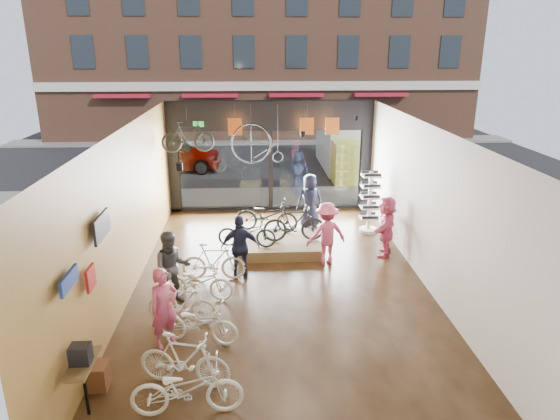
{
  "coord_description": "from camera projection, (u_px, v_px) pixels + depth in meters",
  "views": [
    {
      "loc": [
        -0.63,
        -10.89,
        5.52
      ],
      "look_at": [
        0.07,
        1.4,
        1.46
      ],
      "focal_mm": 32.0,
      "sensor_mm": 36.0,
      "label": 1
    }
  ],
  "objects": [
    {
      "name": "floor_bike_3",
      "position": [
        182.0,
        303.0,
        10.33
      ],
      "size": [
        1.55,
        0.7,
        0.9
      ],
      "primitive_type": "imported",
      "rotation": [
        0.0,
        0.0,
        1.38
      ],
      "color": "beige",
      "rests_on": "ground_plane"
    },
    {
      "name": "display_bike_right",
      "position": [
        267.0,
        216.0,
        14.65
      ],
      "size": [
        1.94,
        1.07,
        0.97
      ],
      "primitive_type": "imported",
      "rotation": [
        0.0,
        0.0,
        1.33
      ],
      "color": "black",
      "rests_on": "display_platform"
    },
    {
      "name": "street_road",
      "position": [
        264.0,
        156.0,
        26.32
      ],
      "size": [
        30.0,
        18.0,
        0.02
      ],
      "primitive_type": "cube",
      "color": "black",
      "rests_on": "ground"
    },
    {
      "name": "wall_right",
      "position": [
        430.0,
        208.0,
        11.68
      ],
      "size": [
        0.04,
        12.0,
        3.8
      ],
      "primitive_type": "cube",
      "color": "beige",
      "rests_on": "ground"
    },
    {
      "name": "floor_bike_1",
      "position": [
        184.0,
        360.0,
        8.41
      ],
      "size": [
        1.68,
        0.85,
        0.97
      ],
      "primitive_type": "imported",
      "rotation": [
        0.0,
        0.0,
        1.32
      ],
      "color": "beige",
      "rests_on": "ground_plane"
    },
    {
      "name": "customer_4",
      "position": [
        310.0,
        201.0,
        15.8
      ],
      "size": [
        0.93,
        0.7,
        1.71
      ],
      "primitive_type": "imported",
      "rotation": [
        0.0,
        0.0,
        3.34
      ],
      "color": "#161C33",
      "rests_on": "ground_plane"
    },
    {
      "name": "customer_1",
      "position": [
        172.0,
        268.0,
        11.0
      ],
      "size": [
        0.98,
        0.85,
        1.71
      ],
      "primitive_type": "imported",
      "rotation": [
        0.0,
        0.0,
        0.28
      ],
      "color": "#3F3F44",
      "rests_on": "ground_plane"
    },
    {
      "name": "sunglasses_rack",
      "position": [
        370.0,
        202.0,
        15.3
      ],
      "size": [
        0.65,
        0.57,
        1.93
      ],
      "primitive_type": null,
      "rotation": [
        0.0,
        0.0,
        0.19
      ],
      "color": "white",
      "rests_on": "ground_plane"
    },
    {
      "name": "ground_plane",
      "position": [
        280.0,
        286.0,
        12.1
      ],
      "size": [
        7.0,
        12.0,
        0.04
      ],
      "primitive_type": "cube",
      "color": "black",
      "rests_on": "ground"
    },
    {
      "name": "sidewalk_near",
      "position": [
        270.0,
        197.0,
        18.9
      ],
      "size": [
        30.0,
        2.4,
        0.12
      ],
      "primitive_type": "cube",
      "color": "slate",
      "rests_on": "ground"
    },
    {
      "name": "ceiling",
      "position": [
        281.0,
        128.0,
        10.89
      ],
      "size": [
        7.0,
        12.0,
        0.04
      ],
      "primitive_type": "cube",
      "color": "black",
      "rests_on": "ground"
    },
    {
      "name": "sidewalk_far",
      "position": [
        262.0,
        141.0,
        30.09
      ],
      "size": [
        30.0,
        2.0,
        0.12
      ],
      "primitive_type": "cube",
      "color": "slate",
      "rests_on": "ground"
    },
    {
      "name": "floor_bike_2",
      "position": [
        198.0,
        323.0,
        9.64
      ],
      "size": [
        1.7,
        0.94,
        0.85
      ],
      "primitive_type": "imported",
      "rotation": [
        0.0,
        0.0,
        1.32
      ],
      "color": "beige",
      "rests_on": "ground_plane"
    },
    {
      "name": "wall_left",
      "position": [
        126.0,
        214.0,
        11.31
      ],
      "size": [
        0.04,
        12.0,
        3.8
      ],
      "primitive_type": "cube",
      "color": "#A7753B",
      "rests_on": "ground"
    },
    {
      "name": "opposite_building",
      "position": [
        260.0,
        20.0,
        30.29
      ],
      "size": [
        26.0,
        5.0,
        14.0
      ],
      "primitive_type": "cube",
      "color": "brown",
      "rests_on": "ground"
    },
    {
      "name": "exit_sign",
      "position": [
        198.0,
        124.0,
        16.58
      ],
      "size": [
        0.35,
        0.06,
        0.18
      ],
      "primitive_type": "cube",
      "color": "#198C26",
      "rests_on": "storefront"
    },
    {
      "name": "customer_5",
      "position": [
        386.0,
        226.0,
        13.64
      ],
      "size": [
        1.03,
        1.63,
        1.68
      ],
      "primitive_type": "imported",
      "rotation": [
        0.0,
        0.0,
        4.34
      ],
      "color": "#CC4C72",
      "rests_on": "ground_plane"
    },
    {
      "name": "wall_merch",
      "position": [
        87.0,
        316.0,
        8.18
      ],
      "size": [
        0.4,
        2.4,
        2.6
      ],
      "primitive_type": null,
      "color": "navy",
      "rests_on": "wall_left"
    },
    {
      "name": "hung_bike",
      "position": [
        188.0,
        137.0,
        15.02
      ],
      "size": [
        1.62,
        0.62,
        0.95
      ],
      "primitive_type": "imported",
      "rotation": [
        0.0,
        0.0,
        1.68
      ],
      "color": "black",
      "rests_on": "ceiling"
    },
    {
      "name": "customer_2",
      "position": [
        240.0,
        247.0,
        12.24
      ],
      "size": [
        0.97,
        0.41,
        1.64
      ],
      "primitive_type": "imported",
      "rotation": [
        0.0,
        0.0,
        3.13
      ],
      "color": "#161C33",
      "rests_on": "ground_plane"
    },
    {
      "name": "street_car",
      "position": [
        169.0,
        153.0,
        22.98
      ],
      "size": [
        4.77,
        1.92,
        1.62
      ],
      "primitive_type": "imported",
      "rotation": [
        0.0,
        0.0,
        1.57
      ],
      "color": "gray",
      "rests_on": "street_road"
    },
    {
      "name": "floor_bike_5",
      "position": [
        214.0,
        262.0,
        12.27
      ],
      "size": [
        1.61,
        0.55,
        0.95
      ],
      "primitive_type": "imported",
      "rotation": [
        0.0,
        0.0,
        1.5
      ],
      "color": "beige",
      "rests_on": "ground_plane"
    },
    {
      "name": "jersey_mid",
      "position": [
        307.0,
        126.0,
        16.13
      ],
      "size": [
        0.45,
        0.03,
        0.55
      ],
      "primitive_type": "cube",
      "color": "#CC5919",
      "rests_on": "ceiling"
    },
    {
      "name": "display_bike_left",
      "position": [
        247.0,
        232.0,
        13.52
      ],
      "size": [
        1.64,
        0.76,
        0.83
      ],
      "primitive_type": "imported",
      "rotation": [
        0.0,
        0.0,
        1.43
      ],
      "color": "black",
      "rests_on": "display_platform"
    },
    {
      "name": "storefront",
      "position": [
        271.0,
        156.0,
        17.19
      ],
      "size": [
        7.0,
        0.26,
        3.8
      ],
      "primitive_type": null,
      "color": "black",
      "rests_on": "ground"
    },
    {
      "name": "customer_3",
      "position": [
        327.0,
        234.0,
        13.08
      ],
      "size": [
        1.2,
        0.87,
        1.68
      ],
      "primitive_type": "imported",
      "rotation": [
        0.0,
        0.0,
        3.39
      ],
      "color": "#CC4C72",
      "rests_on": "ground_plane"
    },
    {
      "name": "display_bike_mid",
      "position": [
        294.0,
        223.0,
        13.88
      ],
      "size": [
        1.77,
        0.59,
        1.05
      ],
      "primitive_type": "imported",
      "rotation": [
        0.0,
        0.0,
        1.63
      ],
      "color": "black",
      "rests_on": "display_platform"
    },
    {
      "name": "floor_bike_0",
      "position": [
        187.0,
        388.0,
        7.74
      ],
      "size": [
        1.78,
        0.68,
        0.92
      ],
      "primitive_type": "imported",
      "rotation": [
        0.0,
        0.0,
        1.61
      ],
      "color": "beige",
      "rests_on": "ground_plane"
    },
    {
      "name": "jersey_right",
      "position": [
        332.0,
        126.0,
        16.17
      ],
      "size": [
        0.45,
        0.03,
        0.55
      ],
      "primitive_type": "cube",
      "color": "#CC5919",
      "rests_on": "ceiling"
    },
    {
      "name": "customer_0",
      "position": [
        164.0,
        308.0,
        9.46
      ],
      "size": [
        0.69,
        0.67,
        1.6
      ],
      "primitive_type": "imported",
      "rotation": [
        0.0,
        0.0,
        0.71
      ],
      "color": "#CC4C72",
      "rests_on": "ground_plane"
    },
    {
      "name": "jersey_left",
      "position": [
        235.0,
        127.0,
        16.0
      ],
      "size": [
        0.45,
        0.03,
        0.55
      ],
      "primitive_type": "cube",
      "color": "#CC5919",
      "rests_on": "ceiling"
    },
    {
      "name": "display_platform",
      "position": [
        277.0,
        245.0,
        14.16
      ],
      "size": [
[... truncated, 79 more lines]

